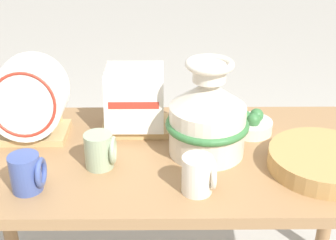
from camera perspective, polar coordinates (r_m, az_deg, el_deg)
name	(u,v)px	position (r m, az deg, el deg)	size (l,w,h in m)	color
display_table	(168,175)	(1.48, 0.00, -6.77)	(1.39, 0.64, 0.67)	#9E754C
ceramic_vase	(207,115)	(1.39, 4.83, 0.61)	(0.25, 0.25, 0.29)	silver
dish_rack_round_plates	(29,106)	(1.53, -16.54, 1.62)	(0.24, 0.19, 0.26)	tan
dish_rack_square_plates	(135,108)	(1.54, -4.03, 1.51)	(0.22, 0.18, 0.21)	tan
wicker_charger_stack	(323,161)	(1.41, 18.39, -4.74)	(0.31, 0.31, 0.05)	tan
mug_cream_glaze	(199,175)	(1.24, 3.81, -6.66)	(0.09, 0.08, 0.10)	silver
mug_cobalt_glaze	(27,173)	(1.30, -16.77, -6.20)	(0.09, 0.08, 0.10)	#42569E
mug_sage_glaze	(101,151)	(1.35, -8.22, -3.71)	(0.09, 0.08, 0.10)	#9EB28E
fruit_bowl	(251,124)	(1.56, 10.05, -0.48)	(0.14, 0.14, 0.08)	white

